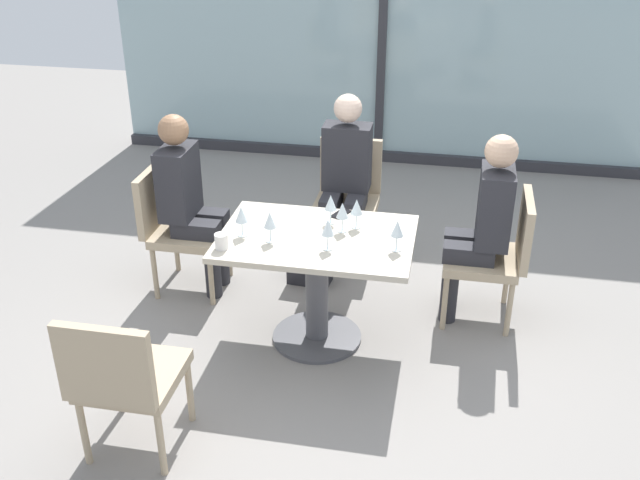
{
  "coord_description": "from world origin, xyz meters",
  "views": [
    {
      "loc": [
        0.74,
        -3.74,
        2.68
      ],
      "look_at": [
        0.0,
        0.1,
        0.65
      ],
      "focal_mm": 40.93,
      "sensor_mm": 36.0,
      "label": 1
    }
  ],
  "objects": [
    {
      "name": "ground_plane",
      "position": [
        0.0,
        0.0,
        0.0
      ],
      "size": [
        12.0,
        12.0,
        0.0
      ],
      "primitive_type": "plane",
      "color": "gray"
    },
    {
      "name": "window_wall_backdrop",
      "position": [
        0.0,
        3.2,
        1.21
      ],
      "size": [
        5.26,
        0.1,
        2.7
      ],
      "color": "#9AB7BC",
      "rests_on": "ground_plane"
    },
    {
      "name": "dining_table_main",
      "position": [
        0.0,
        0.0,
        0.52
      ],
      "size": [
        1.14,
        0.79,
        0.73
      ],
      "color": "#BCB29E",
      "rests_on": "ground_plane"
    },
    {
      "name": "chair_near_window",
      "position": [
        0.0,
        1.17,
        0.5
      ],
      "size": [
        0.46,
        0.51,
        0.87
      ],
      "color": "tan",
      "rests_on": "ground_plane"
    },
    {
      "name": "chair_far_right",
      "position": [
        1.07,
        0.46,
        0.5
      ],
      "size": [
        0.5,
        0.46,
        0.87
      ],
      "color": "tan",
      "rests_on": "ground_plane"
    },
    {
      "name": "chair_far_left",
      "position": [
        -1.07,
        0.46,
        0.5
      ],
      "size": [
        0.5,
        0.46,
        0.87
      ],
      "color": "tan",
      "rests_on": "ground_plane"
    },
    {
      "name": "chair_front_left",
      "position": [
        -0.72,
        -1.17,
        0.5
      ],
      "size": [
        0.46,
        0.5,
        0.87
      ],
      "color": "tan",
      "rests_on": "ground_plane"
    },
    {
      "name": "person_near_window",
      "position": [
        -0.0,
        1.06,
        0.7
      ],
      "size": [
        0.34,
        0.39,
        1.26
      ],
      "color": "#28282D",
      "rests_on": "ground_plane"
    },
    {
      "name": "person_far_right",
      "position": [
        0.97,
        0.46,
        0.7
      ],
      "size": [
        0.39,
        0.34,
        1.26
      ],
      "color": "#28282D",
      "rests_on": "ground_plane"
    },
    {
      "name": "person_far_left",
      "position": [
        -0.97,
        0.46,
        0.7
      ],
      "size": [
        0.39,
        0.34,
        1.26
      ],
      "color": "#28282D",
      "rests_on": "ground_plane"
    },
    {
      "name": "wine_glass_0",
      "position": [
        0.05,
        0.18,
        0.86
      ],
      "size": [
        0.07,
        0.07,
        0.18
      ],
      "color": "silver",
      "rests_on": "dining_table_main"
    },
    {
      "name": "wine_glass_1",
      "position": [
        0.09,
        -0.15,
        0.86
      ],
      "size": [
        0.07,
        0.07,
        0.18
      ],
      "color": "silver",
      "rests_on": "dining_table_main"
    },
    {
      "name": "wine_glass_2",
      "position": [
        0.21,
        0.15,
        0.86
      ],
      "size": [
        0.07,
        0.07,
        0.18
      ],
      "color": "silver",
      "rests_on": "dining_table_main"
    },
    {
      "name": "wine_glass_3",
      "position": [
        0.14,
        0.09,
        0.86
      ],
      "size": [
        0.07,
        0.07,
        0.18
      ],
      "color": "silver",
      "rests_on": "dining_table_main"
    },
    {
      "name": "wine_glass_4",
      "position": [
        0.48,
        -0.09,
        0.86
      ],
      "size": [
        0.07,
        0.07,
        0.18
      ],
      "color": "silver",
      "rests_on": "dining_table_main"
    },
    {
      "name": "wine_glass_5",
      "position": [
        -0.43,
        -0.08,
        0.86
      ],
      "size": [
        0.07,
        0.07,
        0.18
      ],
      "color": "silver",
      "rests_on": "dining_table_main"
    },
    {
      "name": "wine_glass_6",
      "position": [
        -0.25,
        -0.12,
        0.86
      ],
      "size": [
        0.07,
        0.07,
        0.18
      ],
      "color": "silver",
      "rests_on": "dining_table_main"
    },
    {
      "name": "coffee_cup",
      "position": [
        -0.5,
        -0.26,
        0.78
      ],
      "size": [
        0.08,
        0.08,
        0.09
      ],
      "primitive_type": "cylinder",
      "color": "white",
      "rests_on": "dining_table_main"
    },
    {
      "name": "cell_phone_on_table",
      "position": [
        0.09,
        0.31,
        0.73
      ],
      "size": [
        0.12,
        0.16,
        0.01
      ],
      "primitive_type": "cube",
      "rotation": [
        0.0,
        0.0,
        -0.41
      ],
      "color": "black",
      "rests_on": "dining_table_main"
    },
    {
      "name": "handbag_0",
      "position": [
        -0.19,
        0.68,
        0.14
      ],
      "size": [
        0.31,
        0.18,
        0.28
      ],
      "primitive_type": "cube",
      "rotation": [
        0.0,
        0.0,
        -0.08
      ],
      "color": "#232328",
      "rests_on": "ground_plane"
    }
  ]
}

